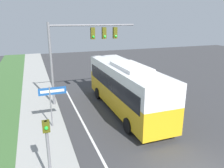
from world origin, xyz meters
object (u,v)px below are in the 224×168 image
(bus, at_px, (126,85))
(pedestrian_signal, at_px, (48,143))
(signal_gantry, at_px, (81,44))
(street_sign, at_px, (52,98))

(bus, height_order, pedestrian_signal, bus)
(signal_gantry, bearing_deg, bus, -48.42)
(bus, height_order, signal_gantry, signal_gantry)
(street_sign, bearing_deg, signal_gantry, 53.43)
(signal_gantry, bearing_deg, street_sign, -126.57)
(bus, xyz_separation_m, signal_gantry, (-2.55, 2.87, 2.77))
(pedestrian_signal, relative_size, street_sign, 1.09)
(signal_gantry, height_order, pedestrian_signal, signal_gantry)
(bus, bearing_deg, pedestrian_signal, -134.38)
(signal_gantry, distance_m, street_sign, 5.47)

